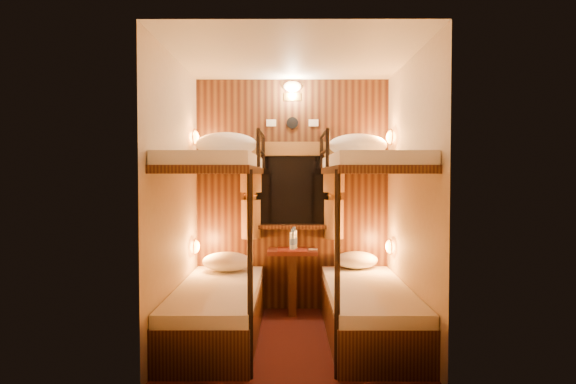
{
  "coord_description": "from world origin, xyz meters",
  "views": [
    {
      "loc": [
        -0.03,
        -4.33,
        1.42
      ],
      "look_at": [
        -0.04,
        0.15,
        1.26
      ],
      "focal_mm": 32.0,
      "sensor_mm": 36.0,
      "label": 1
    }
  ],
  "objects_px": {
    "bunk_left": "(218,273)",
    "bunk_right": "(368,273)",
    "table": "(292,273)",
    "bottle_left": "(293,241)",
    "bottle_right": "(294,239)"
  },
  "relations": [
    {
      "from": "bunk_right",
      "to": "bottle_right",
      "type": "relative_size",
      "value": 8.36
    },
    {
      "from": "bottle_left",
      "to": "bunk_right",
      "type": "bearing_deg",
      "value": -50.5
    },
    {
      "from": "bunk_left",
      "to": "table",
      "type": "xyz_separation_m",
      "value": [
        0.65,
        0.78,
        -0.14
      ]
    },
    {
      "from": "table",
      "to": "bottle_left",
      "type": "distance_m",
      "value": 0.33
    },
    {
      "from": "bunk_left",
      "to": "bunk_right",
      "type": "relative_size",
      "value": 1.0
    },
    {
      "from": "table",
      "to": "bottle_right",
      "type": "bearing_deg",
      "value": 75.86
    },
    {
      "from": "table",
      "to": "bottle_right",
      "type": "relative_size",
      "value": 2.88
    },
    {
      "from": "bottle_right",
      "to": "table",
      "type": "bearing_deg",
      "value": -104.14
    },
    {
      "from": "table",
      "to": "bottle_right",
      "type": "height_order",
      "value": "bottle_right"
    },
    {
      "from": "bunk_left",
      "to": "bottle_right",
      "type": "xyz_separation_m",
      "value": [
        0.66,
        0.85,
        0.19
      ]
    },
    {
      "from": "table",
      "to": "bunk_right",
      "type": "bearing_deg",
      "value": -50.33
    },
    {
      "from": "bunk_left",
      "to": "table",
      "type": "bearing_deg",
      "value": 50.33
    },
    {
      "from": "bottle_left",
      "to": "bottle_right",
      "type": "xyz_separation_m",
      "value": [
        0.02,
        0.06,
        0.01
      ]
    },
    {
      "from": "bunk_right",
      "to": "table",
      "type": "xyz_separation_m",
      "value": [
        -0.65,
        0.78,
        -0.14
      ]
    },
    {
      "from": "bunk_right",
      "to": "bottle_left",
      "type": "bearing_deg",
      "value": 129.5
    }
  ]
}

